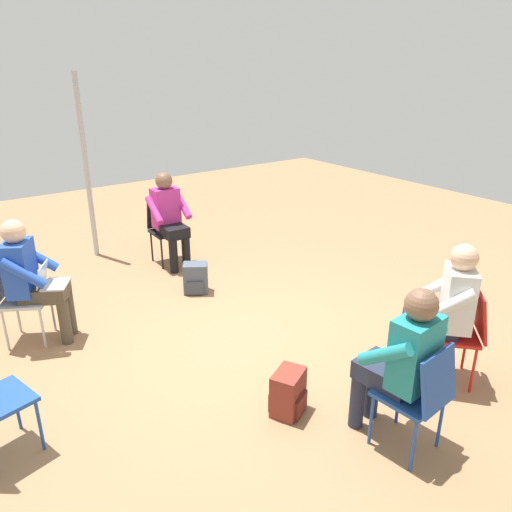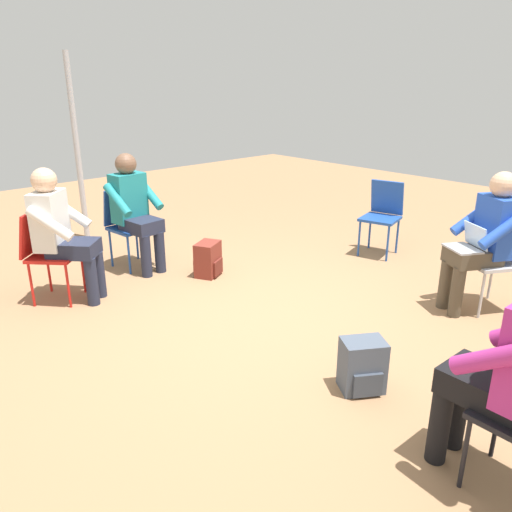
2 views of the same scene
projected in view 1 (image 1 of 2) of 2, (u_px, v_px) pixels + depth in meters
The scene contains 12 objects.
ground_plane at pixel (237, 340), 4.92m from camera, with size 14.00×14.00×0.00m, color #99704C.
chair_north at pixel (165, 226), 6.69m from camera, with size 0.42×0.45×0.85m.
chair_south at pixel (420, 393), 3.36m from camera, with size 0.44×0.47×0.85m.
chair_southeast at pixel (462, 329), 4.16m from camera, with size 0.58×0.59×0.85m.
chair_northwest at pixel (17, 295), 4.75m from camera, with size 0.57×0.56×0.85m.
person_with_laptop at pixel (32, 275), 4.70m from camera, with size 0.64×0.62×1.24m.
person_in_magenta at pixel (169, 215), 6.49m from camera, with size 0.51×0.53×1.24m.
person_in_white at pixel (444, 306), 4.11m from camera, with size 0.63×0.63×1.24m.
person_in_teal at pixel (402, 357), 3.40m from camera, with size 0.52×0.54×1.24m.
backpack_near_laptop_user at pixel (288, 395), 3.88m from camera, with size 0.34×0.31×0.36m.
backpack_by_empty_chair at pixel (196, 280), 5.90m from camera, with size 0.34×0.32×0.36m.
tent_pole_far at pixel (86, 169), 6.63m from camera, with size 0.07×0.07×2.46m, color #B2B2B7.
Camera 1 is at (-2.36, -3.56, 2.59)m, focal length 35.00 mm.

